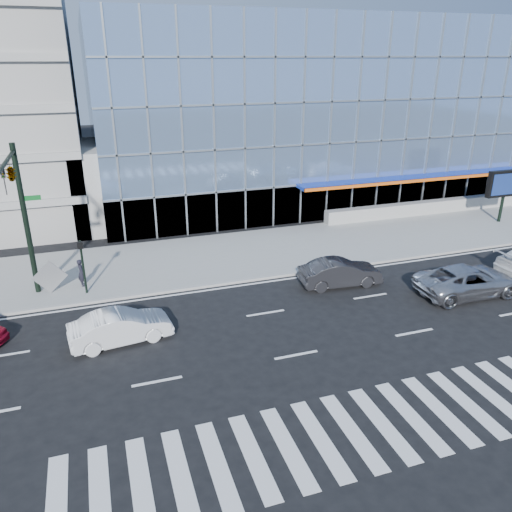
# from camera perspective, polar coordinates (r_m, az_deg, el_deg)

# --- Properties ---
(ground) EXTENTS (160.00, 160.00, 0.00)m
(ground) POSITION_cam_1_polar(r_m,az_deg,el_deg) (25.32, 1.08, -6.54)
(ground) COLOR black
(ground) RESTS_ON ground
(sidewalk) EXTENTS (120.00, 8.00, 0.15)m
(sidewalk) POSITION_cam_1_polar(r_m,az_deg,el_deg) (32.23, -3.66, 0.03)
(sidewalk) COLOR gray
(sidewalk) RESTS_ON ground
(theatre_building) EXTENTS (42.00, 26.00, 15.00)m
(theatre_building) POSITION_cam_1_polar(r_m,az_deg,el_deg) (51.85, 6.38, 16.74)
(theatre_building) COLOR #799AC9
(theatre_building) RESTS_ON ground
(ramp_block) EXTENTS (6.00, 8.00, 6.00)m
(ramp_block) POSITION_cam_1_polar(r_m,az_deg,el_deg) (40.03, -15.99, 7.98)
(ramp_block) COLOR gray
(ramp_block) RESTS_ON ground
(retaining_wall) EXTENTS (30.00, 0.80, 1.00)m
(retaining_wall) POSITION_cam_1_polar(r_m,az_deg,el_deg) (46.72, 24.88, 5.73)
(retaining_wall) COLOR gray
(retaining_wall) RESTS_ON sidewalk
(traffic_signal) EXTENTS (1.14, 5.74, 8.00)m
(traffic_signal) POSITION_cam_1_polar(r_m,az_deg,el_deg) (26.44, -25.75, 6.84)
(traffic_signal) COLOR black
(traffic_signal) RESTS_ON sidewalk
(ped_signal_post) EXTENTS (0.30, 0.33, 3.00)m
(ped_signal_post) POSITION_cam_1_polar(r_m,az_deg,el_deg) (27.76, -19.25, -0.32)
(ped_signal_post) COLOR black
(ped_signal_post) RESTS_ON sidewalk
(marquee_sign) EXTENTS (3.20, 0.43, 4.00)m
(marquee_sign) POSITION_cam_1_polar(r_m,az_deg,el_deg) (42.31, 26.63, 7.32)
(marquee_sign) COLOR black
(marquee_sign) RESTS_ON sidewalk
(silver_suv) EXTENTS (5.84, 2.78, 1.61)m
(silver_suv) POSITION_cam_1_polar(r_m,az_deg,el_deg) (29.23, 23.07, -2.61)
(silver_suv) COLOR #B0B0B4
(silver_suv) RESTS_ON ground
(white_sedan) EXTENTS (4.68, 2.13, 1.49)m
(white_sedan) POSITION_cam_1_polar(r_m,az_deg,el_deg) (23.42, -15.21, -7.84)
(white_sedan) COLOR silver
(white_sedan) RESTS_ON ground
(dark_sedan) EXTENTS (4.73, 1.97, 1.52)m
(dark_sedan) POSITION_cam_1_polar(r_m,az_deg,el_deg) (28.36, 9.60, -1.90)
(dark_sedan) COLOR black
(dark_sedan) RESTS_ON ground
(pedestrian) EXTENTS (0.49, 0.64, 1.56)m
(pedestrian) POSITION_cam_1_polar(r_m,az_deg,el_deg) (29.21, -19.34, -1.80)
(pedestrian) COLOR black
(pedestrian) RESTS_ON sidewalk
(tilted_panel) EXTENTS (1.81, 0.42, 1.83)m
(tilted_panel) POSITION_cam_1_polar(r_m,az_deg,el_deg) (28.90, -22.48, -2.22)
(tilted_panel) COLOR gray
(tilted_panel) RESTS_ON sidewalk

